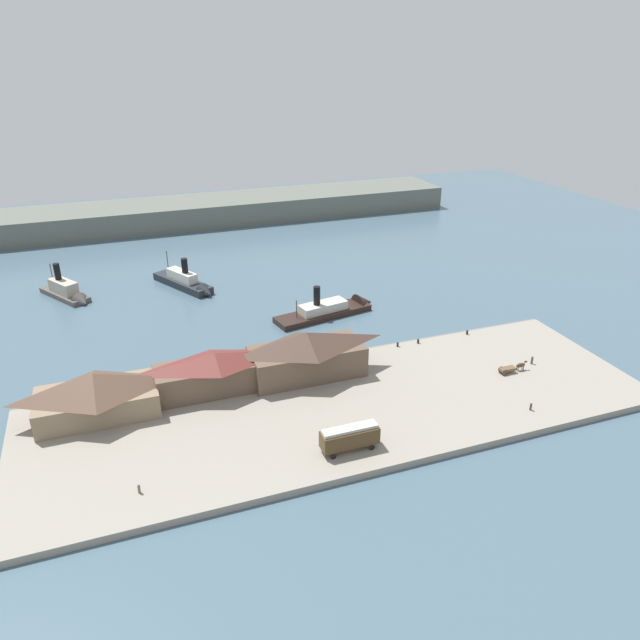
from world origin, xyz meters
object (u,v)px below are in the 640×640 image
at_px(horse_cart, 512,368).
at_px(mooring_post_center_west, 398,345).
at_px(mooring_post_east, 467,332).
at_px(ferry_shed_east_terminal, 96,394).
at_px(ferry_departing_north, 187,283).
at_px(street_tram, 350,436).
at_px(ferry_outer_harbor, 335,309).
at_px(pedestrian_at_waters_edge, 531,407).
at_px(pedestrian_standing_center, 532,360).
at_px(mooring_post_west, 418,341).
at_px(ferry_approaching_west, 68,293).
at_px(ferry_shed_west_terminal, 307,354).
at_px(pedestrian_by_tram, 139,489).
at_px(ferry_shed_customs_shed, 216,371).

height_order(horse_cart, mooring_post_center_west, horse_cart).
height_order(horse_cart, mooring_post_east, horse_cart).
relative_size(ferry_shed_east_terminal, mooring_post_east, 22.46).
bearing_deg(ferry_departing_north, mooring_post_east, -44.15).
bearing_deg(street_tram, ferry_outer_harbor, 70.81).
distance_m(street_tram, ferry_departing_north, 80.96).
xyz_separation_m(pedestrian_at_waters_edge, ferry_departing_north, (-46.49, 80.50, -0.29)).
bearing_deg(ferry_shed_east_terminal, ferry_outer_harbor, 27.12).
xyz_separation_m(ferry_shed_east_terminal, ferry_departing_north, (23.51, 56.09, -3.58)).
xyz_separation_m(street_tram, pedestrian_standing_center, (44.49, 12.99, -1.61)).
relative_size(mooring_post_west, ferry_approaching_west, 0.05).
bearing_deg(pedestrian_at_waters_edge, mooring_post_west, 101.44).
bearing_deg(pedestrian_at_waters_edge, ferry_shed_west_terminal, 142.45).
bearing_deg(mooring_post_east, ferry_shed_east_terminal, -176.27).
bearing_deg(mooring_post_west, ferry_approaching_west, 141.99).
xyz_separation_m(ferry_shed_west_terminal, ferry_departing_north, (-14.19, 55.67, -4.16)).
relative_size(horse_cart, mooring_post_east, 6.71).
bearing_deg(pedestrian_by_tram, pedestrian_at_waters_edge, -1.36).
distance_m(street_tram, pedestrian_standing_center, 46.37).
relative_size(mooring_post_east, ferry_outer_harbor, 0.03).
xyz_separation_m(pedestrian_standing_center, ferry_departing_north, (-57.32, 66.92, -0.40)).
bearing_deg(ferry_approaching_west, mooring_post_center_west, -39.92).
relative_size(street_tram, mooring_post_east, 10.21).
height_order(mooring_post_west, ferry_outer_harbor, ferry_outer_harbor).
distance_m(horse_cart, pedestrian_at_waters_edge, 13.27).
bearing_deg(ferry_shed_customs_shed, ferry_approaching_west, 114.30).
distance_m(ferry_shed_east_terminal, ferry_approaching_west, 59.94).
bearing_deg(ferry_approaching_west, pedestrian_at_waters_edge, -47.89).
height_order(pedestrian_at_waters_edge, pedestrian_by_tram, pedestrian_by_tram).
xyz_separation_m(horse_cart, ferry_outer_harbor, (-20.82, 39.99, -0.92)).
bearing_deg(ferry_shed_west_terminal, ferry_shed_customs_shed, 177.97).
height_order(pedestrian_by_tram, mooring_post_center_west, pedestrian_by_tram).
distance_m(pedestrian_standing_center, ferry_departing_north, 88.11).
relative_size(mooring_post_east, ferry_departing_north, 0.04).
bearing_deg(horse_cart, ferry_shed_customs_shed, 166.41).
distance_m(mooring_post_west, ferry_approaching_west, 88.80).
relative_size(ferry_shed_east_terminal, ferry_shed_west_terminal, 0.93).
bearing_deg(mooring_post_west, pedestrian_by_tram, -154.98).
relative_size(pedestrian_standing_center, mooring_post_center_west, 1.95).
distance_m(pedestrian_by_tram, ferry_approaching_west, 83.08).
bearing_deg(pedestrian_standing_center, mooring_post_east, 106.42).
height_order(ferry_shed_east_terminal, ferry_departing_north, ferry_shed_east_terminal).
xyz_separation_m(pedestrian_by_tram, mooring_post_east, (71.46, 27.82, -0.26)).
distance_m(mooring_post_west, ferry_outer_harbor, 24.96).
relative_size(ferry_shed_west_terminal, street_tram, 2.37).
bearing_deg(horse_cart, pedestrian_by_tram, -171.37).
height_order(street_tram, ferry_departing_north, ferry_departing_north).
height_order(horse_cart, pedestrian_standing_center, horse_cart).
distance_m(ferry_outer_harbor, ferry_departing_north, 41.81).
relative_size(pedestrian_standing_center, ferry_approaching_west, 0.10).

